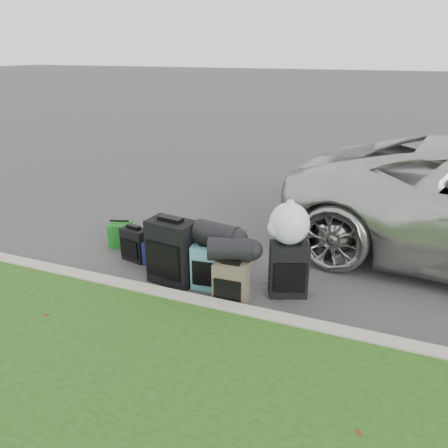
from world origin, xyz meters
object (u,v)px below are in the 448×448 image
at_px(suitcase_teal, 209,267).
at_px(tote_navy, 156,253).
at_px(suitcase_small_black, 135,244).
at_px(tote_green, 121,235).
at_px(suitcase_large_black_left, 172,252).
at_px(suitcase_olive, 231,284).
at_px(suitcase_large_black_right, 288,269).

relative_size(suitcase_teal, tote_navy, 1.74).
distance_m(suitcase_teal, tote_navy, 0.95).
height_order(suitcase_small_black, tote_navy, suitcase_small_black).
height_order(suitcase_small_black, tote_green, suitcase_small_black).
height_order(suitcase_small_black, suitcase_teal, suitcase_teal).
relative_size(suitcase_large_black_left, suitcase_teal, 1.46).
bearing_deg(suitcase_large_black_left, suitcase_teal, 10.15).
bearing_deg(suitcase_olive, tote_green, 153.78).
bearing_deg(suitcase_large_black_right, suitcase_large_black_left, 167.53).
xyz_separation_m(suitcase_olive, tote_green, (-2.04, 0.88, -0.08)).
distance_m(suitcase_olive, tote_green, 2.22).
bearing_deg(suitcase_small_black, suitcase_large_black_right, 8.49).
bearing_deg(suitcase_teal, suitcase_large_black_right, 6.38).
bearing_deg(suitcase_small_black, tote_navy, 9.53).
distance_m(suitcase_small_black, suitcase_olive, 1.70).
xyz_separation_m(suitcase_large_black_right, tote_navy, (-1.80, 0.11, -0.17)).
xyz_separation_m(suitcase_small_black, suitcase_large_black_right, (2.13, -0.13, 0.10)).
distance_m(suitcase_olive, tote_navy, 1.39).
relative_size(suitcase_small_black, suitcase_teal, 0.82).
bearing_deg(tote_green, suitcase_large_black_right, -26.02).
bearing_deg(suitcase_small_black, suitcase_large_black_left, -12.78).
height_order(tote_green, tote_navy, tote_green).
bearing_deg(tote_navy, suitcase_teal, -16.48).
distance_m(suitcase_small_black, tote_navy, 0.33).
relative_size(suitcase_small_black, tote_navy, 1.43).
relative_size(suitcase_olive, tote_green, 1.47).
relative_size(suitcase_small_black, tote_green, 1.30).
bearing_deg(suitcase_small_black, suitcase_teal, -3.04).
relative_size(suitcase_large_black_left, suitcase_olive, 1.57).
bearing_deg(tote_navy, suitcase_olive, -21.05).
distance_m(suitcase_large_black_left, tote_green, 1.38).
xyz_separation_m(suitcase_small_black, suitcase_olive, (1.60, -0.57, 0.03)).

